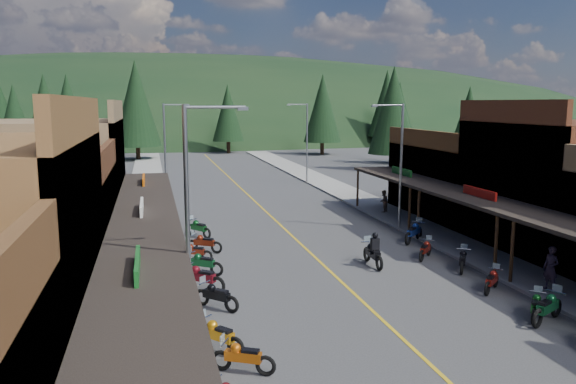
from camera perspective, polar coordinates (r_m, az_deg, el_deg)
ground at (r=27.02m, az=4.58°, el=-8.30°), size 220.00×220.00×0.00m
centerline at (r=45.92m, az=-3.26°, el=-1.05°), size 0.15×90.00×0.01m
sidewalk_west at (r=45.17m, az=-14.18°, el=-1.40°), size 3.40×94.00×0.15m
sidewalk_east at (r=48.22m, az=6.96°, el=-0.54°), size 3.40×94.00×0.15m
shop_west_2 at (r=27.31m, az=-25.25°, el=-3.46°), size 10.90×9.00×6.20m
shop_west_3 at (r=36.48m, az=-22.46°, el=1.23°), size 10.90×10.20×8.20m
shop_east_2 at (r=34.46m, az=26.03°, el=0.58°), size 10.90×9.00×8.20m
shop_east_3 at (r=42.31m, az=17.63°, el=1.13°), size 10.90×10.20×6.20m
streetlight_0 at (r=18.85m, az=-9.76°, el=-2.03°), size 2.16×0.18×8.00m
streetlight_1 at (r=46.62m, az=-12.22°, el=4.43°), size 2.16×0.18×8.00m
streetlight_2 at (r=35.99m, az=11.22°, el=3.16°), size 2.16×0.18×8.00m
streetlight_3 at (r=56.64m, az=1.80°, el=5.41°), size 2.16×0.18×8.00m
ridge_hill at (r=159.88m, az=-10.84°, el=5.99°), size 310.00×140.00×60.00m
pine_1 at (r=95.78m, az=-23.47°, el=7.81°), size 5.88×5.88×12.50m
pine_2 at (r=82.49m, az=-15.18°, el=8.69°), size 6.72×6.72×14.00m
pine_3 at (r=91.29m, az=-6.12°, el=8.00°), size 5.04×5.04×11.00m
pine_4 at (r=88.43m, az=3.53°, el=8.49°), size 5.88×5.88×12.50m
pine_5 at (r=105.28m, az=10.01°, el=8.87°), size 6.72×6.72×14.00m
pine_6 at (r=103.75m, az=17.92°, el=7.74°), size 5.04×5.04×11.00m
pine_8 at (r=65.96m, az=-25.99°, el=6.34°), size 4.48×4.48×10.00m
pine_9 at (r=76.57m, az=11.22°, el=7.62°), size 4.93×4.93×10.80m
pine_10 at (r=75.12m, az=-21.43°, el=7.46°), size 5.38×5.38×11.60m
pine_11 at (r=68.53m, az=10.66°, el=8.17°), size 5.82×5.82×12.40m
bike_west_4 at (r=17.52m, az=-4.58°, el=-16.24°), size 2.05×1.50×1.13m
bike_west_5 at (r=18.94m, az=-7.12°, el=-14.10°), size 1.92×2.11×1.23m
bike_west_6 at (r=22.54m, az=-7.28°, el=-10.30°), size 1.96×1.99×1.20m
bike_west_7 at (r=24.67m, az=-8.82°, el=-8.46°), size 2.29×2.09×1.33m
bike_west_8 at (r=26.97m, az=-8.68°, el=-7.05°), size 2.13×1.84×1.22m
bike_west_9 at (r=29.27m, az=-9.46°, el=-5.93°), size 1.96×1.47×1.08m
bike_west_10 at (r=30.85m, az=-8.51°, el=-5.05°), size 2.09×1.63×1.16m
bike_west_11 at (r=34.41m, az=-9.07°, el=-3.55°), size 1.77×2.16×1.21m
bike_east_4 at (r=23.14m, az=24.87°, el=-10.49°), size 2.30×1.69×1.26m
bike_east_5 at (r=23.43m, az=23.87°, el=-10.44°), size 1.73×1.79×1.07m
bike_east_6 at (r=25.89m, az=20.00°, el=-8.36°), size 1.82×1.73×1.08m
bike_east_7 at (r=28.54m, az=17.33°, el=-6.54°), size 1.67×2.03×1.14m
bike_east_8 at (r=30.17m, az=13.79°, el=-5.61°), size 1.76×1.82×1.09m
bike_east_9 at (r=33.49m, az=12.65°, el=-3.90°), size 2.25×2.13×1.33m
rider_on_bike at (r=28.30m, az=8.64°, el=-6.07°), size 0.80×2.34×1.77m
pedestrian_east_a at (r=26.44m, az=25.14°, el=-7.03°), size 0.61×0.79×1.92m
pedestrian_east_b at (r=41.48m, az=9.67°, el=-0.92°), size 0.89×0.87×1.62m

